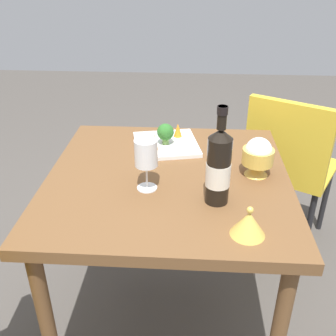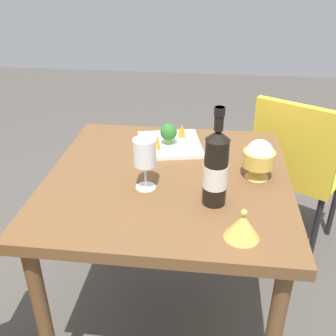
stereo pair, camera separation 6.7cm
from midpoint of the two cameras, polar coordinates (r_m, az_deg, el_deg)
ground_plane at (r=1.88m, az=1.08°, el=-20.86°), size 8.00×8.00×0.00m
dining_table at (r=1.45m, az=1.32°, el=-4.18°), size 0.86×0.86×0.74m
chair_near_window at (r=2.03m, az=18.94°, el=0.68°), size 0.54×0.54×0.85m
wine_bottle at (r=1.20m, az=8.53°, el=-0.00°), size 0.08×0.08×0.32m
wine_glass at (r=1.27m, az=-1.90°, el=2.07°), size 0.08×0.08×0.18m
rice_bowl at (r=1.40m, az=14.37°, el=1.35°), size 0.11×0.11×0.14m
rice_bowl_lid at (r=1.12m, az=12.45°, el=-8.23°), size 0.10×0.10×0.09m
serving_plate at (r=1.61m, az=1.37°, el=3.44°), size 0.30×0.30×0.02m
broccoli_floret at (r=1.58m, az=1.30°, el=5.15°), size 0.07×0.07×0.09m
carrot_garnish_left at (r=1.54m, az=-0.33°, el=3.84°), size 0.03×0.03×0.06m
carrot_garnish_right at (r=1.65m, az=3.17°, el=5.47°), size 0.04×0.04×0.06m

